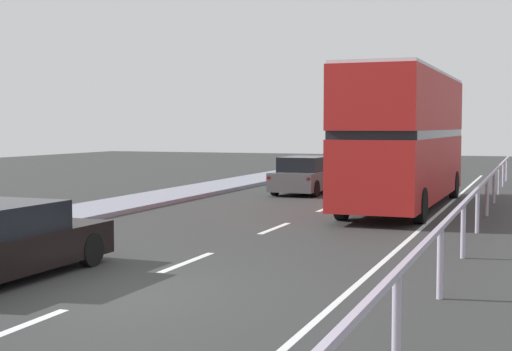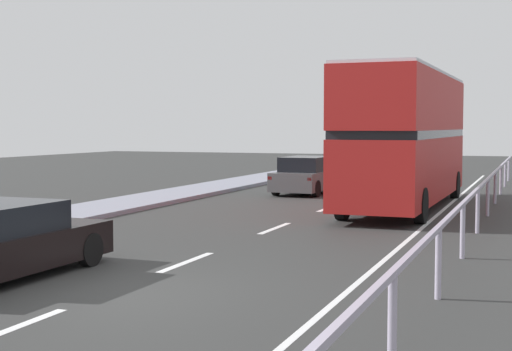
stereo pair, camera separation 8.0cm
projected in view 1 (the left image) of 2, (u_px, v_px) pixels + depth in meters
ground_plane at (111, 295)px, 12.06m from camera, size 73.41×120.00×0.10m
lane_paint_markings at (364, 229)px, 19.34m from camera, size 3.73×46.00×0.01m
bridge_side_railing at (478, 196)px, 18.64m from camera, size 0.10×42.00×1.15m
double_decker_bus_red at (406, 136)px, 24.34m from camera, size 2.59×10.90×4.41m
sedan_car_ahead at (306, 176)px, 29.76m from camera, size 1.97×4.24×1.47m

